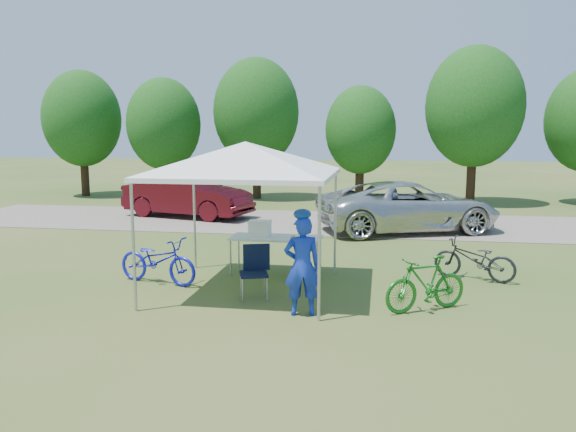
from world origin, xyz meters
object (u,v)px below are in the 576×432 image
Objects in this scene: cyclist at (302,266)px; bike_green at (426,284)px; bike_blue at (158,260)px; minivan at (408,206)px; folding_chair at (255,267)px; bike_dark at (474,259)px; cooler at (260,228)px; folding_table at (276,239)px; sedan at (188,195)px.

bike_green is (1.96, 0.53, -0.34)m from cyclist.
minivan reaches higher than bike_blue.
folding_chair is 4.41m from bike_dark.
bike_blue is at bearing 122.41° from minivan.
bike_dark is at bearing 1.59° from cooler.
folding_table is 3.96m from bike_dark.
bike_blue is at bearing -131.31° from bike_green.
minivan is at bearing -22.28° from bike_blue.
folding_table is 4.12× the size of cooler.
bike_dark is at bearing -63.34° from bike_blue.
minivan is at bearing 148.49° from bike_green.
folding_chair is at bearing -91.01° from bike_blue.
folding_table is at bearing 0.00° from cooler.
folding_table is 0.42× the size of sedan.
cooler is 3.82m from bike_green.
folding_table is 0.35× the size of minivan.
minivan is (2.91, 5.48, 0.03)m from folding_table.
folding_table is at bearing -133.51° from sedan.
cyclist reaches higher than cooler.
bike_green is 0.95× the size of bike_dark.
bike_blue reaches higher than folding_table.
bike_green is at bearing 159.16° from minivan.
bike_blue is (-2.11, -1.15, -0.27)m from folding_table.
sedan is (-4.42, 7.12, 0.04)m from folding_table.
minivan is at bearing -146.95° from bike_dark.
cyclist is at bearing -106.07° from bike_green.
minivan is (5.01, 6.62, 0.30)m from bike_blue.
bike_dark is at bearing 6.91° from folding_chair.
sedan is at bearing -107.86° from bike_dark.
cooler reaches higher than bike_dark.
bike_blue is (-3.01, 1.42, -0.34)m from cyclist.
folding_table is at bearing -156.64° from bike_green.
folding_table is 1.18× the size of bike_dark.
sedan is at bearing 121.86° from folding_table.
minivan is at bearing -117.05° from cyclist.
bike_dark is (4.01, 1.85, -0.13)m from folding_chair.
cooler is 6.37m from minivan.
folding_chair is 0.58× the size of cyclist.
folding_table is 1.23× the size of bike_green.
minivan is (-1.04, 5.36, 0.33)m from bike_dark.
cooler reaches higher than bike_green.
folding_chair is at bearing -43.19° from bike_dark.
bike_green is (4.96, -0.89, 0.00)m from bike_blue.
cyclist is 0.36× the size of sedan.
cyclist reaches higher than bike_dark.
folding_chair is at bearing -80.61° from cooler.
sedan is (-4.08, 7.12, -0.17)m from cooler.
folding_table is 8.38m from sedan.
bike_dark is 0.35× the size of sedan.
minivan reaches higher than bike_dark.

